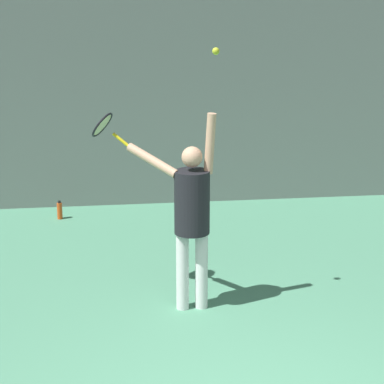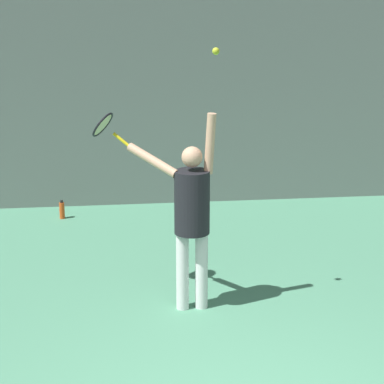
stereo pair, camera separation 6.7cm
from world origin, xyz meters
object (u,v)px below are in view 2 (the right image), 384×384
(tennis_racket, at_px, (104,126))
(tennis_ball, at_px, (216,51))
(water_bottle, at_px, (62,210))
(tennis_player, at_px, (191,210))

(tennis_racket, relative_size, tennis_ball, 6.27)
(water_bottle, bearing_deg, tennis_racket, -76.28)
(tennis_racket, bearing_deg, tennis_player, -28.98)
(tennis_ball, bearing_deg, tennis_player, 173.86)
(tennis_player, relative_size, water_bottle, 7.37)
(tennis_player, distance_m, water_bottle, 3.70)
(tennis_player, bearing_deg, tennis_racket, 151.02)
(tennis_ball, bearing_deg, tennis_racket, 155.43)
(tennis_player, xyz_separation_m, tennis_racket, (-0.84, 0.47, 0.79))
(tennis_ball, xyz_separation_m, water_bottle, (-1.75, 3.26, -2.51))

